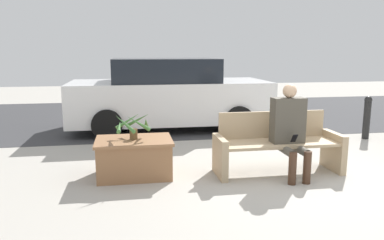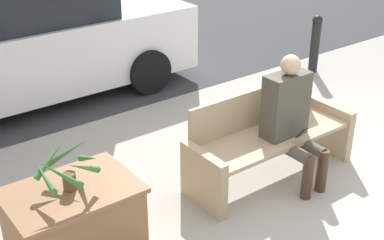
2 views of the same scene
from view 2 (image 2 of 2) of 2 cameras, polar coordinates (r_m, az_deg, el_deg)
name	(u,v)px [view 2 (image 2 of 2)]	position (r m, az deg, el deg)	size (l,w,h in m)	color
ground_plane	(319,184)	(5.41, 13.37, -6.67)	(30.00, 30.00, 0.00)	#ADA89E
road_surface	(71,42)	(9.55, -12.78, 8.15)	(20.00, 6.00, 0.01)	#38383A
bench	(268,138)	(5.29, 8.11, -1.91)	(1.78, 0.58, 0.85)	tan
person_seated	(291,114)	(5.12, 10.49, 0.59)	(0.45, 0.60, 1.27)	#4C473D
planter_box	(74,214)	(4.49, -12.53, -9.81)	(1.04, 0.73, 0.52)	#936642
potted_plant	(66,168)	(4.25, -13.25, -5.00)	(0.50, 0.52, 0.38)	brown
parked_car	(20,41)	(7.25, -17.83, 8.06)	(4.31, 1.98, 1.56)	silver
bollard_post	(315,42)	(8.05, 13.01, 8.07)	(0.15, 0.15, 0.85)	black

